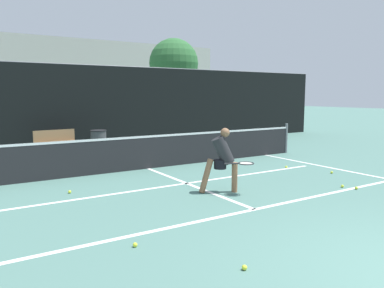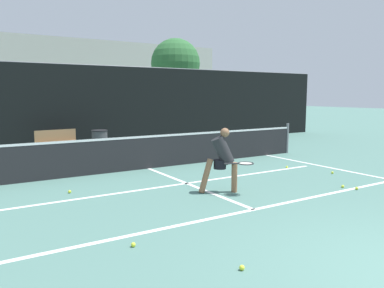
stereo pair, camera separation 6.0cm
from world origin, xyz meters
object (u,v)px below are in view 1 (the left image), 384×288
Objects in this scene: courtside_bench at (56,141)px; trash_bin at (99,141)px; player_practicing at (223,158)px; parked_car at (149,126)px.

courtside_bench is 1.80× the size of trash_bin.
player_practicing is 0.33× the size of parked_car.
player_practicing reaches higher than trash_bin.
trash_bin is 5.03m from parked_car.
player_practicing reaches higher than parked_car.
player_practicing is 7.52m from courtside_bench.
courtside_bench is 0.34× the size of parked_car.
courtside_bench is (-1.88, 7.27, -0.30)m from player_practicing.
parked_car is at bearing 27.77° from courtside_bench.
courtside_bench is 1.49m from trash_bin.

